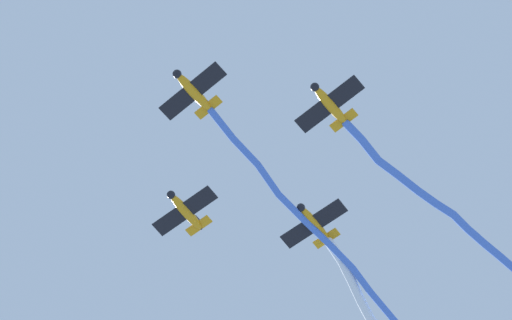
{
  "coord_description": "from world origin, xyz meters",
  "views": [
    {
      "loc": [
        -18.39,
        30.41,
        4.75
      ],
      "look_at": [
        -3.08,
        -3.45,
        85.69
      ],
      "focal_mm": 69.45,
      "sensor_mm": 36.0,
      "label": 1
    }
  ],
  "objects_px": {
    "airplane_left_wing": "(330,104)",
    "airplane_slot": "(314,223)",
    "airplane_lead": "(193,91)",
    "airplane_right_wing": "(185,211)"
  },
  "relations": [
    {
      "from": "airplane_left_wing",
      "to": "airplane_right_wing",
      "type": "xyz_separation_m",
      "value": [
        16.34,
        -4.55,
        0.7
      ]
    },
    {
      "from": "airplane_right_wing",
      "to": "airplane_slot",
      "type": "relative_size",
      "value": 1.0
    },
    {
      "from": "airplane_lead",
      "to": "airplane_left_wing",
      "type": "xyz_separation_m",
      "value": [
        -10.45,
        -5.9,
        -0.4
      ]
    },
    {
      "from": "airplane_left_wing",
      "to": "airplane_slot",
      "type": "bearing_deg",
      "value": -134.93
    },
    {
      "from": "airplane_lead",
      "to": "airplane_left_wing",
      "type": "height_order",
      "value": "airplane_lead"
    },
    {
      "from": "airplane_left_wing",
      "to": "airplane_right_wing",
      "type": "bearing_deg",
      "value": -89.9
    },
    {
      "from": "airplane_lead",
      "to": "airplane_right_wing",
      "type": "distance_m",
      "value": 12.0
    },
    {
      "from": "airplane_slot",
      "to": "airplane_lead",
      "type": "bearing_deg",
      "value": -2.98
    },
    {
      "from": "airplane_left_wing",
      "to": "airplane_slot",
      "type": "height_order",
      "value": "airplane_slot"
    },
    {
      "from": "airplane_left_wing",
      "to": "airplane_right_wing",
      "type": "distance_m",
      "value": 16.97
    }
  ]
}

